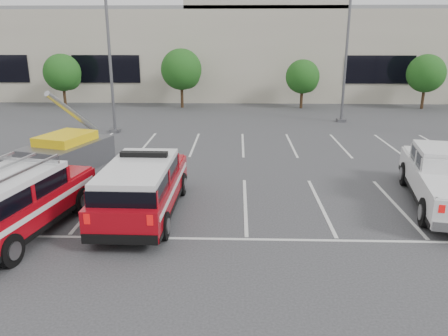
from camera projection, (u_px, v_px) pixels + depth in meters
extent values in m
plane|color=#343436|center=(245.00, 204.00, 15.73)|extent=(120.00, 120.00, 0.00)
cube|color=silver|center=(244.00, 168.00, 20.03)|extent=(23.00, 15.00, 0.01)
cube|color=beige|center=(241.00, 54.00, 45.17)|extent=(60.00, 15.00, 8.00)
cube|color=gray|center=(242.00, 12.00, 43.97)|extent=(60.00, 15.00, 0.30)
cube|color=beige|center=(263.00, 1.00, 42.22)|extent=(14.00, 12.00, 2.00)
cylinder|color=#3F2B19|center=(65.00, 97.00, 36.99)|extent=(0.24, 0.24, 1.67)
sphere|color=#174312|center=(62.00, 72.00, 36.39)|extent=(3.07, 3.07, 3.07)
sphere|color=#174312|center=(68.00, 78.00, 36.71)|extent=(2.05, 2.05, 2.05)
cylinder|color=#3F2B19|center=(182.00, 97.00, 36.66)|extent=(0.24, 0.24, 1.84)
sphere|color=#174312|center=(181.00, 69.00, 36.01)|extent=(3.37, 3.37, 3.37)
sphere|color=#174312|center=(187.00, 75.00, 36.33)|extent=(2.24, 2.24, 2.24)
cylinder|color=#3F2B19|center=(301.00, 99.00, 36.40)|extent=(0.24, 0.24, 1.51)
sphere|color=#174312|center=(303.00, 77.00, 35.86)|extent=(2.77, 2.77, 2.77)
sphere|color=#174312|center=(307.00, 81.00, 36.16)|extent=(1.85, 1.85, 1.85)
cylinder|color=#3F2B19|center=(423.00, 99.00, 36.07)|extent=(0.24, 0.24, 1.67)
sphere|color=#174312|center=(426.00, 73.00, 35.48)|extent=(3.07, 3.07, 3.07)
sphere|color=#174312|center=(429.00, 79.00, 35.79)|extent=(2.05, 2.05, 2.05)
cube|color=#59595E|center=(115.00, 131.00, 27.42)|extent=(0.60, 0.60, 0.20)
cylinder|color=#59595E|center=(109.00, 50.00, 26.00)|extent=(0.18, 0.18, 10.00)
cube|color=#59595E|center=(341.00, 120.00, 30.79)|extent=(0.60, 0.60, 0.20)
cylinder|color=#59595E|center=(347.00, 48.00, 29.37)|extent=(0.18, 0.18, 10.00)
cube|color=#990711|center=(143.00, 191.00, 14.65)|extent=(2.24, 5.96, 0.90)
cube|color=black|center=(138.00, 177.00, 13.93)|extent=(2.05, 4.23, 0.47)
cube|color=silver|center=(138.00, 167.00, 13.84)|extent=(2.00, 4.15, 0.17)
cube|color=black|center=(144.00, 154.00, 14.67)|extent=(1.60, 0.33, 0.16)
cube|color=silver|center=(447.00, 183.00, 15.36)|extent=(3.50, 6.80, 0.94)
cube|color=black|center=(446.00, 159.00, 15.70)|extent=(2.48, 2.66, 0.49)
cube|color=silver|center=(447.00, 150.00, 15.60)|extent=(2.42, 2.61, 0.18)
cube|color=#990711|center=(17.00, 207.00, 13.19)|extent=(3.16, 6.00, 0.94)
cube|color=black|center=(1.00, 191.00, 12.46)|extent=(2.68, 4.20, 0.49)
cube|color=#59595E|center=(68.00, 155.00, 19.83)|extent=(3.49, 4.52, 1.22)
cube|color=yellow|center=(66.00, 139.00, 19.60)|extent=(2.40, 2.84, 0.44)
cylinder|color=#A5A5A8|center=(73.00, 113.00, 19.90)|extent=(1.20, 3.17, 2.37)
cube|color=#59595E|center=(15.00, 164.00, 19.24)|extent=(1.45, 1.59, 0.77)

